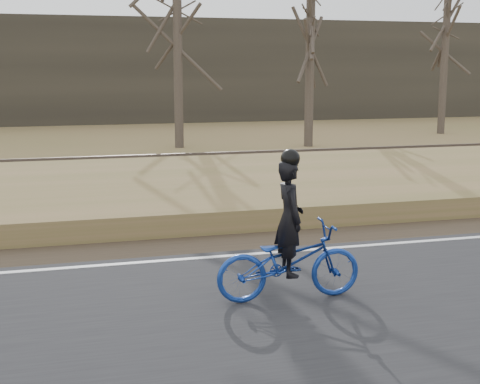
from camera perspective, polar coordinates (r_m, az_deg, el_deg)
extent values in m
cube|color=#383328|center=(40.50, -19.30, 9.73)|extent=(120.00, 4.00, 6.00)
imported|color=navy|center=(9.23, 4.19, -5.95)|extent=(2.05, 0.78, 1.06)
imported|color=black|center=(9.08, 4.25, -2.24)|extent=(0.40, 0.59, 1.59)
sphere|color=black|center=(8.93, 4.32, 2.87)|extent=(0.26, 0.26, 0.26)
cylinder|color=#4E4339|center=(27.09, -5.35, 12.89)|extent=(0.36, 0.36, 8.62)
cylinder|color=#4E4339|center=(27.56, 5.97, 10.46)|extent=(0.36, 0.36, 6.34)
cylinder|color=#4E4339|center=(34.21, 17.10, 11.58)|extent=(0.36, 0.36, 8.12)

